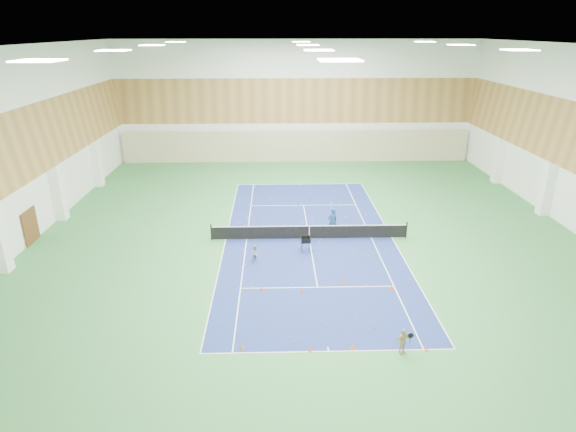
{
  "coord_description": "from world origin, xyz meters",
  "views": [
    {
      "loc": [
        -2.23,
        -28.9,
        12.91
      ],
      "look_at": [
        -1.43,
        -0.97,
        2.0
      ],
      "focal_mm": 30.0,
      "sensor_mm": 36.0,
      "label": 1
    }
  ],
  "objects_px": {
    "coach": "(332,221)",
    "child_apron": "(403,341)",
    "tennis_net": "(309,231)",
    "child_court": "(256,253)",
    "ball_cart": "(306,244)"
  },
  "relations": [
    {
      "from": "coach",
      "to": "child_apron",
      "type": "relative_size",
      "value": 1.62
    },
    {
      "from": "tennis_net",
      "to": "child_court",
      "type": "bearing_deg",
      "value": -136.39
    },
    {
      "from": "tennis_net",
      "to": "ball_cart",
      "type": "relative_size",
      "value": 12.76
    },
    {
      "from": "child_court",
      "to": "child_apron",
      "type": "xyz_separation_m",
      "value": [
        6.5,
        -8.83,
        0.05
      ]
    },
    {
      "from": "child_apron",
      "to": "ball_cart",
      "type": "height_order",
      "value": "child_apron"
    },
    {
      "from": "coach",
      "to": "child_court",
      "type": "relative_size",
      "value": 1.78
    },
    {
      "from": "tennis_net",
      "to": "child_court",
      "type": "distance_m",
      "value": 4.69
    },
    {
      "from": "coach",
      "to": "ball_cart",
      "type": "distance_m",
      "value": 3.32
    },
    {
      "from": "coach",
      "to": "child_court",
      "type": "distance_m",
      "value": 6.34
    },
    {
      "from": "coach",
      "to": "child_court",
      "type": "bearing_deg",
      "value": 13.76
    },
    {
      "from": "child_court",
      "to": "tennis_net",
      "type": "bearing_deg",
      "value": 1.98
    },
    {
      "from": "child_court",
      "to": "coach",
      "type": "bearing_deg",
      "value": -3.58
    },
    {
      "from": "child_court",
      "to": "child_apron",
      "type": "bearing_deg",
      "value": -95.27
    },
    {
      "from": "tennis_net",
      "to": "coach",
      "type": "height_order",
      "value": "coach"
    },
    {
      "from": "tennis_net",
      "to": "ball_cart",
      "type": "distance_m",
      "value": 2.02
    }
  ]
}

